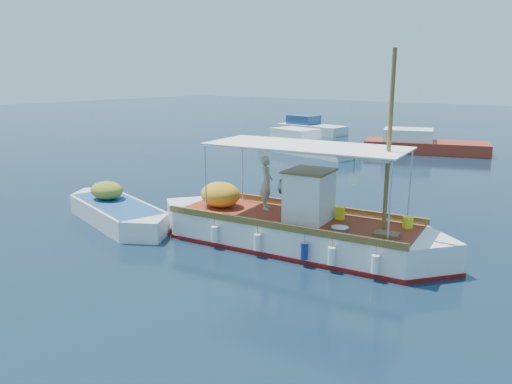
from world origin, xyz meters
The scene contains 6 objects.
ground centered at (0.00, 0.00, 0.00)m, with size 160.00×160.00×0.00m, color black.
fishing_caique centered at (0.67, -0.19, 0.54)m, with size 9.98×3.71×6.15m.
dinghy centered at (-5.85, -1.96, 0.33)m, with size 6.25×2.90×1.57m.
bg_boat_nw centered at (-9.12, 16.01, 0.49)m, with size 7.72×3.76×1.80m.
bg_boat_n centered at (-2.87, 21.10, 0.49)m, with size 8.51×5.26×1.80m.
bg_boat_far_w centered at (-14.89, 26.01, 0.49)m, with size 6.55×2.93×1.80m.
Camera 1 is at (8.93, -12.68, 5.28)m, focal length 35.00 mm.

